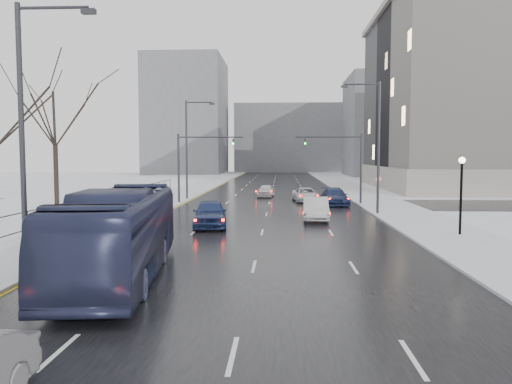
% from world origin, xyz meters
% --- Properties ---
extents(road, '(16.00, 150.00, 0.04)m').
position_xyz_m(road, '(0.00, 60.00, 0.02)').
color(road, black).
rests_on(road, ground).
extents(cross_road, '(130.00, 10.00, 0.04)m').
position_xyz_m(cross_road, '(0.00, 48.00, 0.02)').
color(cross_road, black).
rests_on(cross_road, ground).
extents(sidewalk_left, '(5.00, 150.00, 0.16)m').
position_xyz_m(sidewalk_left, '(-10.50, 60.00, 0.08)').
color(sidewalk_left, silver).
rests_on(sidewalk_left, ground).
extents(sidewalk_right, '(5.00, 150.00, 0.16)m').
position_xyz_m(sidewalk_right, '(10.50, 60.00, 0.08)').
color(sidewalk_right, silver).
rests_on(sidewalk_right, ground).
extents(park_strip, '(14.00, 150.00, 0.12)m').
position_xyz_m(park_strip, '(-20.00, 60.00, 0.06)').
color(park_strip, white).
rests_on(park_strip, ground).
extents(tree_park_e, '(9.45, 9.45, 13.50)m').
position_xyz_m(tree_park_e, '(-18.20, 44.00, 0.00)').
color(tree_park_e, black).
rests_on(tree_park_e, ground).
extents(iron_fence, '(0.06, 70.00, 1.30)m').
position_xyz_m(iron_fence, '(-13.00, 30.00, 0.91)').
color(iron_fence, black).
rests_on(iron_fence, sidewalk_left).
extents(streetlight_r_mid, '(2.95, 0.25, 10.00)m').
position_xyz_m(streetlight_r_mid, '(8.17, 40.00, 5.62)').
color(streetlight_r_mid, '#2D2D33').
rests_on(streetlight_r_mid, ground).
extents(streetlight_l_near, '(2.95, 0.25, 10.00)m').
position_xyz_m(streetlight_l_near, '(-8.17, 20.00, 5.62)').
color(streetlight_l_near, '#2D2D33').
rests_on(streetlight_l_near, ground).
extents(streetlight_l_far, '(2.95, 0.25, 10.00)m').
position_xyz_m(streetlight_l_far, '(-8.17, 52.00, 5.62)').
color(streetlight_l_far, '#2D2D33').
rests_on(streetlight_l_far, ground).
extents(lamppost_r_mid, '(0.36, 0.36, 4.28)m').
position_xyz_m(lamppost_r_mid, '(11.00, 30.00, 2.94)').
color(lamppost_r_mid, black).
rests_on(lamppost_r_mid, sidewalk_right).
extents(mast_signal_right, '(6.10, 0.33, 6.50)m').
position_xyz_m(mast_signal_right, '(7.33, 48.00, 4.11)').
color(mast_signal_right, '#2D2D33').
rests_on(mast_signal_right, ground).
extents(mast_signal_left, '(6.10, 0.33, 6.50)m').
position_xyz_m(mast_signal_left, '(-7.33, 48.00, 4.11)').
color(mast_signal_left, '#2D2D33').
rests_on(mast_signal_left, ground).
extents(no_uturn_sign, '(0.60, 0.06, 2.70)m').
position_xyz_m(no_uturn_sign, '(9.20, 44.00, 2.30)').
color(no_uturn_sign, '#2D2D33').
rests_on(no_uturn_sign, sidewalk_right).
extents(bldg_far_right, '(24.00, 20.00, 22.00)m').
position_xyz_m(bldg_far_right, '(28.00, 115.00, 11.00)').
color(bldg_far_right, slate).
rests_on(bldg_far_right, ground).
extents(bldg_far_left, '(18.00, 22.00, 28.00)m').
position_xyz_m(bldg_far_left, '(-22.00, 125.00, 14.00)').
color(bldg_far_left, slate).
rests_on(bldg_far_left, ground).
extents(bldg_far_center, '(30.00, 18.00, 18.00)m').
position_xyz_m(bldg_far_center, '(4.00, 140.00, 9.00)').
color(bldg_far_center, slate).
rests_on(bldg_far_center, ground).
extents(bus, '(4.14, 12.00, 3.27)m').
position_xyz_m(bus, '(-4.80, 19.99, 1.68)').
color(bus, '#2A3052').
rests_on(bus, road).
extents(sedan_center_near, '(2.64, 5.26, 1.72)m').
position_xyz_m(sedan_center_near, '(-3.36, 32.92, 0.90)').
color(sedan_center_near, navy).
rests_on(sedan_center_near, road).
extents(sedan_right_near, '(1.90, 4.92, 1.60)m').
position_xyz_m(sedan_right_near, '(3.50, 36.56, 0.84)').
color(sedan_right_near, silver).
rests_on(sedan_right_near, road).
extents(sedan_right_cross, '(2.76, 5.08, 1.35)m').
position_xyz_m(sedan_right_cross, '(3.50, 50.34, 0.72)').
color(sedan_right_cross, silver).
rests_on(sedan_right_cross, road).
extents(sedan_right_far, '(2.39, 5.23, 1.49)m').
position_xyz_m(sedan_right_far, '(5.99, 47.28, 0.78)').
color(sedan_right_far, '#19244D').
rests_on(sedan_right_far, road).
extents(sedan_center_far, '(1.97, 4.13, 1.36)m').
position_xyz_m(sedan_center_far, '(-0.50, 55.66, 0.72)').
color(sedan_center_far, silver).
rests_on(sedan_center_far, road).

